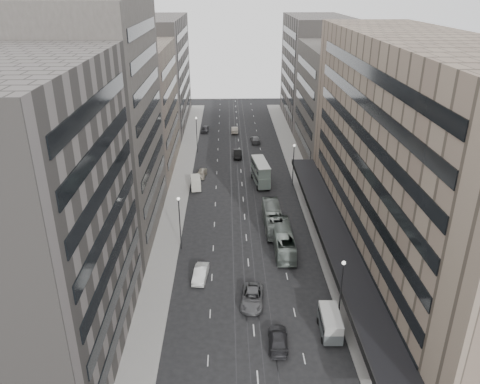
{
  "coord_description": "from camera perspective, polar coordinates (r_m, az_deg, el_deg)",
  "views": [
    {
      "loc": [
        -2.71,
        -47.59,
        35.67
      ],
      "look_at": [
        -0.88,
        18.12,
        6.29
      ],
      "focal_mm": 35.0,
      "sensor_mm": 36.0,
      "label": 1
    }
  ],
  "objects": [
    {
      "name": "lamp_left_near",
      "position": [
        67.29,
        -7.39,
        -3.06
      ],
      "size": [
        0.44,
        0.44,
        8.32
      ],
      "color": "#262628",
      "rests_on": "ground"
    },
    {
      "name": "building_left_d",
      "position": [
        129.8,
        -10.21,
        14.1
      ],
      "size": [
        15.0,
        38.0,
        28.0
      ],
      "primitive_type": "cube",
      "color": "#5D5853",
      "rests_on": "ground"
    },
    {
      "name": "lamp_right_near",
      "position": [
        53.82,
        12.27,
        -11.04
      ],
      "size": [
        0.44,
        0.44,
        8.32
      ],
      "color": "#262628",
      "rests_on": "ground"
    },
    {
      "name": "vw_microbus",
      "position": [
        54.45,
        10.94,
        -15.36
      ],
      "size": [
        2.41,
        4.99,
        2.65
      ],
      "rotation": [
        0.0,
        0.0,
        -0.04
      ],
      "color": "#4E5354",
      "rests_on": "ground"
    },
    {
      "name": "building_right_far",
      "position": [
        133.6,
        9.16,
        14.45
      ],
      "size": [
        15.0,
        32.0,
        28.0
      ],
      "primitive_type": "cube",
      "color": "#5D5853",
      "rests_on": "ground"
    },
    {
      "name": "sidewalk_right",
      "position": [
        93.4,
        7.59,
        1.46
      ],
      "size": [
        4.0,
        125.0,
        0.15
      ],
      "primitive_type": "cube",
      "color": "gray",
      "rests_on": "ground"
    },
    {
      "name": "building_left_a",
      "position": [
        48.45,
        -24.27,
        -3.48
      ],
      "size": [
        15.0,
        28.0,
        30.0
      ],
      "primitive_type": "cube",
      "color": "#5D5853",
      "rests_on": "ground"
    },
    {
      "name": "department_store",
      "position": [
        64.06,
        20.71,
        3.6
      ],
      "size": [
        19.2,
        60.0,
        30.0
      ],
      "color": "gray",
      "rests_on": "ground"
    },
    {
      "name": "sedan_8",
      "position": [
        123.87,
        -4.25,
        7.66
      ],
      "size": [
        2.17,
        4.73,
        1.57
      ],
      "primitive_type": "imported",
      "rotation": [
        0.0,
        0.0,
        -0.07
      ],
      "color": "#272629",
      "rests_on": "ground"
    },
    {
      "name": "double_decker",
      "position": [
        90.27,
        2.54,
        2.47
      ],
      "size": [
        3.37,
        8.57,
        4.57
      ],
      "rotation": [
        0.0,
        0.0,
        0.12
      ],
      "color": "gray",
      "rests_on": "ground"
    },
    {
      "name": "ground",
      "position": [
        59.54,
        1.37,
        -12.74
      ],
      "size": [
        220.0,
        220.0,
        0.0
      ],
      "primitive_type": "plane",
      "color": "black",
      "rests_on": "ground"
    },
    {
      "name": "building_right_mid",
      "position": [
        105.19,
        11.96,
        10.56
      ],
      "size": [
        15.0,
        28.0,
        24.0
      ],
      "primitive_type": "cube",
      "color": "#433F3A",
      "rests_on": "ground"
    },
    {
      "name": "panel_van",
      "position": [
        88.39,
        -5.42,
        1.12
      ],
      "size": [
        2.27,
        4.07,
        2.46
      ],
      "rotation": [
        0.0,
        0.0,
        0.11
      ],
      "color": "#B9B7A7",
      "rests_on": "ground"
    },
    {
      "name": "sedan_6",
      "position": [
        95.19,
        2.74,
        2.54
      ],
      "size": [
        3.05,
        5.71,
        1.53
      ],
      "primitive_type": "imported",
      "rotation": [
        0.0,
        0.0,
        3.04
      ],
      "color": "silver",
      "rests_on": "ground"
    },
    {
      "name": "sidewalk_left",
      "position": [
        92.7,
        -7.22,
        1.3
      ],
      "size": [
        4.0,
        125.0,
        0.15
      ],
      "primitive_type": "cube",
      "color": "gray",
      "rests_on": "ground"
    },
    {
      "name": "bus_near",
      "position": [
        68.72,
        5.28,
        -5.8
      ],
      "size": [
        2.71,
        11.22,
        3.12
      ],
      "primitive_type": "imported",
      "rotation": [
        0.0,
        0.0,
        3.13
      ],
      "color": "gray",
      "rests_on": "ground"
    },
    {
      "name": "building_left_c",
      "position": [
        98.23,
        -12.77,
        9.85
      ],
      "size": [
        15.0,
        28.0,
        25.0
      ],
      "primitive_type": "cube",
      "color": "#766B5B",
      "rests_on": "ground"
    },
    {
      "name": "lamp_right_far",
      "position": [
        88.9,
        6.54,
        3.88
      ],
      "size": [
        0.44,
        0.44,
        8.32
      ],
      "color": "#262628",
      "rests_on": "ground"
    },
    {
      "name": "sedan_3",
      "position": [
        52.78,
        4.67,
        -17.44
      ],
      "size": [
        2.46,
        5.31,
        1.5
      ],
      "primitive_type": "imported",
      "rotation": [
        0.0,
        0.0,
        3.07
      ],
      "color": "#29292B",
      "rests_on": "ground"
    },
    {
      "name": "building_left_b",
      "position": [
        71.66,
        -16.9,
        7.94
      ],
      "size": [
        15.0,
        26.0,
        34.0
      ],
      "primitive_type": "cube",
      "color": "#433F3A",
      "rests_on": "ground"
    },
    {
      "name": "sedan_5",
      "position": [
        104.89,
        -0.29,
        4.68
      ],
      "size": [
        1.79,
        5.07,
        1.67
      ],
      "primitive_type": "imported",
      "rotation": [
        0.0,
        0.0,
        -0.01
      ],
      "color": "black",
      "rests_on": "ground"
    },
    {
      "name": "bus_far",
      "position": [
        74.61,
        4.02,
        -3.19
      ],
      "size": [
        2.66,
        11.23,
        3.13
      ],
      "primitive_type": "imported",
      "rotation": [
        0.0,
        0.0,
        3.14
      ],
      "color": "#909B94",
      "rests_on": "ground"
    },
    {
      "name": "sedan_7",
      "position": [
        115.22,
        1.87,
        6.43
      ],
      "size": [
        2.35,
        5.33,
        1.52
      ],
      "primitive_type": "imported",
      "rotation": [
        0.0,
        0.0,
        3.18
      ],
      "color": "slate",
      "rests_on": "ground"
    },
    {
      "name": "sedan_2",
      "position": [
        58.2,
        1.51,
        -12.75
      ],
      "size": [
        3.23,
        5.97,
        1.59
      ],
      "primitive_type": "imported",
      "rotation": [
        0.0,
        0.0,
        -0.11
      ],
      "color": "#57575A",
      "rests_on": "ground"
    },
    {
      "name": "sedan_1",
      "position": [
        62.62,
        -4.84,
        -9.88
      ],
      "size": [
        2.18,
        4.9,
        1.56
      ],
      "primitive_type": "imported",
      "rotation": [
        0.0,
        0.0,
        -0.11
      ],
      "color": "white",
      "rests_on": "ground"
    },
    {
      "name": "sedan_9",
      "position": [
        122.99,
        -0.65,
        7.61
      ],
      "size": [
        1.75,
        4.86,
        1.59
      ],
      "primitive_type": "imported",
      "rotation": [
        0.0,
        0.0,
        3.13
      ],
      "color": "#AA9E8C",
      "rests_on": "ground"
    },
    {
      "name": "sedan_4",
      "position": [
        94.38,
        -4.71,
        2.29
      ],
      "size": [
        2.39,
        4.69,
        1.53
      ],
      "primitive_type": "imported",
      "rotation": [
        0.0,
        0.0,
        -0.13
      ],
      "color": "#9E9483",
      "rests_on": "ground"
    },
    {
      "name": "lamp_left_far",
      "position": [
        107.25,
        -5.31,
        7.47
      ],
      "size": [
        0.44,
        0.44,
        8.32
      ],
      "color": "#262628",
      "rests_on": "ground"
    }
  ]
}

